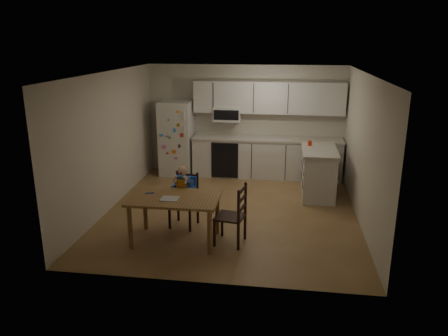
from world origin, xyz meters
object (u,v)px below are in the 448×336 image
at_px(dining_table, 175,203).
at_px(chair_side, 236,211).
at_px(refrigerator, 177,138).
at_px(chair_booster, 184,189).
at_px(kitchen_island, 318,172).
at_px(red_cup, 310,143).

height_order(dining_table, chair_side, chair_side).
height_order(refrigerator, dining_table, refrigerator).
xyz_separation_m(refrigerator, dining_table, (0.84, -3.50, -0.22)).
relative_size(dining_table, chair_booster, 1.28).
height_order(kitchen_island, dining_table, kitchen_island).
bearing_deg(chair_booster, refrigerator, 115.67).
xyz_separation_m(refrigerator, chair_side, (1.79, -3.46, -0.31)).
height_order(refrigerator, red_cup, refrigerator).
bearing_deg(chair_booster, dining_table, -81.42).
bearing_deg(dining_table, kitchen_island, 46.53).
bearing_deg(chair_side, refrigerator, -142.92).
bearing_deg(chair_side, chair_booster, -111.98).
xyz_separation_m(dining_table, chair_side, (0.94, 0.03, -0.10)).
bearing_deg(red_cup, chair_booster, -135.42).
xyz_separation_m(refrigerator, kitchen_island, (3.17, -1.04, -0.37)).
relative_size(kitchen_island, dining_table, 0.96).
xyz_separation_m(red_cup, chair_side, (-1.20, -2.68, -0.48)).
height_order(kitchen_island, chair_side, kitchen_island).
bearing_deg(red_cup, kitchen_island, -54.65).
distance_m(red_cup, chair_side, 2.97).
distance_m(chair_booster, chair_side, 1.11).
xyz_separation_m(red_cup, chair_booster, (-2.13, -2.10, -0.37)).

